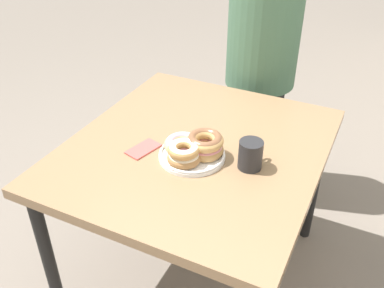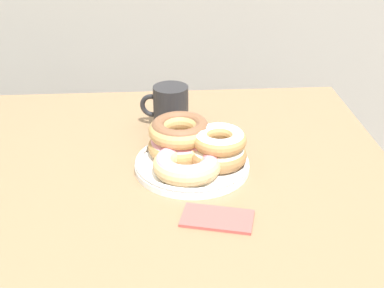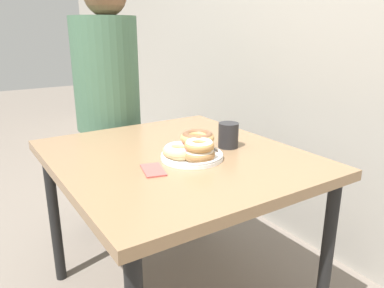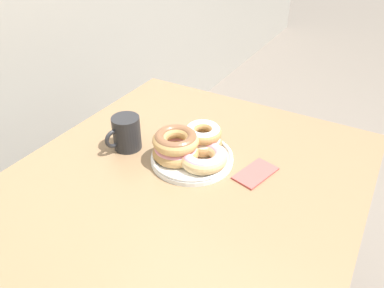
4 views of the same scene
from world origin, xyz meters
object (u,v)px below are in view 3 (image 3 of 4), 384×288
at_px(person_figure, 107,101).
at_px(donut_plate, 193,148).
at_px(coffee_mug, 228,135).
at_px(napkin, 153,170).
at_px(dining_table, 176,170).

bearing_deg(person_figure, donut_plate, 1.41).
xyz_separation_m(coffee_mug, napkin, (0.07, -0.40, -0.05)).
height_order(coffee_mug, person_figure, person_figure).
distance_m(dining_table, donut_plate, 0.15).
bearing_deg(coffee_mug, dining_table, -100.78).
height_order(dining_table, person_figure, person_figure).
distance_m(person_figure, napkin, 0.91).
height_order(donut_plate, person_figure, person_figure).
relative_size(donut_plate, napkin, 1.80).
relative_size(coffee_mug, napkin, 0.83).
distance_m(donut_plate, person_figure, 0.86).
distance_m(coffee_mug, napkin, 0.41).
height_order(coffee_mug, napkin, coffee_mug).
bearing_deg(person_figure, coffee_mug, 15.58).
distance_m(coffee_mug, person_figure, 0.85).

